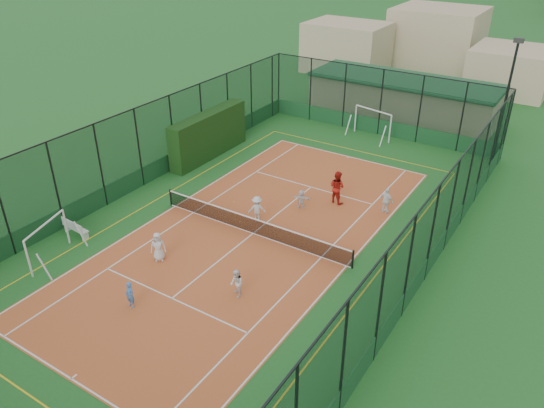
{
  "coord_description": "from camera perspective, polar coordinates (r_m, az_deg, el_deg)",
  "views": [
    {
      "loc": [
        13.73,
        -19.61,
        15.16
      ],
      "look_at": [
        0.27,
        1.47,
        1.2
      ],
      "focal_mm": 35.0,
      "sensor_mm": 36.0,
      "label": 1
    }
  ],
  "objects": [
    {
      "name": "clubhouse",
      "position": [
        45.87,
        13.92,
        11.1
      ],
      "size": [
        15.2,
        7.2,
        3.15
      ],
      "primitive_type": null,
      "color": "tan",
      "rests_on": "ground"
    },
    {
      "name": "ground",
      "position": [
        28.33,
        -2.05,
        -3.2
      ],
      "size": [
        300.0,
        300.0,
        0.0
      ],
      "primitive_type": "plane",
      "color": "#205D24",
      "rests_on": "ground"
    },
    {
      "name": "tennis_balls",
      "position": [
        29.74,
        -1.95,
        -1.4
      ],
      "size": [
        5.02,
        1.67,
        0.07
      ],
      "color": "#CCE033",
      "rests_on": "court_slab"
    },
    {
      "name": "coach",
      "position": [
        31.06,
        7.01,
        1.82
      ],
      "size": [
        1.1,
        0.93,
        1.98
      ],
      "primitive_type": "imported",
      "rotation": [
        0.0,
        0.0,
        2.94
      ],
      "color": "#A91A12",
      "rests_on": "court_slab"
    },
    {
      "name": "child_far_left",
      "position": [
        29.05,
        -1.62,
        -0.54
      ],
      "size": [
        1.13,
        1.02,
        1.52
      ],
      "primitive_type": "imported",
      "rotation": [
        0.0,
        0.0,
        3.75
      ],
      "color": "silver",
      "rests_on": "court_slab"
    },
    {
      "name": "child_near_left",
      "position": [
        26.46,
        -12.16,
        -4.51
      ],
      "size": [
        0.88,
        0.84,
        1.52
      ],
      "primitive_type": "imported",
      "rotation": [
        0.0,
        0.0,
        0.68
      ],
      "color": "silver",
      "rests_on": "court_slab"
    },
    {
      "name": "tennis_net",
      "position": [
        28.05,
        -2.07,
        -2.28
      ],
      "size": [
        11.67,
        0.12,
        1.06
      ],
      "primitive_type": null,
      "color": "black",
      "rests_on": "ground"
    },
    {
      "name": "white_bench",
      "position": [
        29.79,
        -20.37,
        -2.37
      ],
      "size": [
        1.75,
        0.58,
        0.97
      ],
      "primitive_type": null,
      "rotation": [
        0.0,
        0.0,
        -0.07
      ],
      "color": "white",
      "rests_on": "ground"
    },
    {
      "name": "child_far_back",
      "position": [
        30.48,
        3.18,
        0.53
      ],
      "size": [
        1.1,
        0.59,
        1.13
      ],
      "primitive_type": "imported",
      "rotation": [
        0.0,
        0.0,
        3.4
      ],
      "color": "silver",
      "rests_on": "court_slab"
    },
    {
      "name": "perimeter_fence",
      "position": [
        27.08,
        -2.14,
        1.28
      ],
      "size": [
        18.12,
        34.12,
        5.0
      ],
      "primitive_type": null,
      "color": "black",
      "rests_on": "ground"
    },
    {
      "name": "hedge_left",
      "position": [
        36.98,
        -6.81,
        7.38
      ],
      "size": [
        1.07,
        7.14,
        3.12
      ],
      "primitive_type": "cube",
      "color": "black",
      "rests_on": "ground"
    },
    {
      "name": "court_slab",
      "position": [
        28.33,
        -2.05,
        -3.19
      ],
      "size": [
        11.17,
        23.97,
        0.01
      ],
      "primitive_type": "cube",
      "color": "#BC5F29",
      "rests_on": "ground"
    },
    {
      "name": "child_near_right",
      "position": [
        23.7,
        -3.83,
        -8.53
      ],
      "size": [
        0.84,
        0.81,
        1.36
      ],
      "primitive_type": "imported",
      "rotation": [
        0.0,
        0.0,
        -0.67
      ],
      "color": "white",
      "rests_on": "court_slab"
    },
    {
      "name": "child_near_mid",
      "position": [
        23.91,
        -15.02,
        -9.41
      ],
      "size": [
        0.48,
        0.33,
        1.26
      ],
      "primitive_type": "imported",
      "rotation": [
        0.0,
        0.0,
        -0.07
      ],
      "color": "#4579C3",
      "rests_on": "court_slab"
    },
    {
      "name": "futsal_goal_far",
      "position": [
        40.89,
        10.74,
        8.49
      ],
      "size": [
        3.43,
        1.71,
        2.13
      ],
      "primitive_type": null,
      "rotation": [
        0.0,
        0.0,
        -0.24
      ],
      "color": "white",
      "rests_on": "ground"
    },
    {
      "name": "floodlight_ne",
      "position": [
        38.2,
        23.78,
        9.92
      ],
      "size": [
        0.6,
        0.26,
        8.25
      ],
      "primitive_type": null,
      "color": "black",
      "rests_on": "ground"
    },
    {
      "name": "futsal_goal_near",
      "position": [
        28.01,
        -22.94,
        -3.8
      ],
      "size": [
        3.19,
        1.76,
        1.98
      ],
      "primitive_type": null,
      "rotation": [
        0.0,
        0.0,
        1.87
      ],
      "color": "white",
      "rests_on": "ground"
    },
    {
      "name": "child_far_right",
      "position": [
        30.54,
        12.2,
        0.35
      ],
      "size": [
        0.95,
        0.53,
        1.52
      ],
      "primitive_type": "imported",
      "rotation": [
        0.0,
        0.0,
        2.96
      ],
      "color": "white",
      "rests_on": "court_slab"
    }
  ]
}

